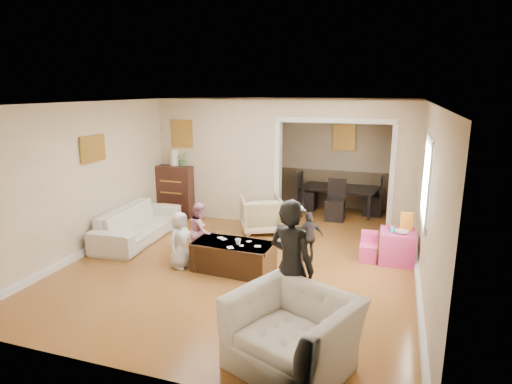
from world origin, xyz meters
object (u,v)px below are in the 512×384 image
(armchair_front, at_px, (292,333))
(play_table, at_px, (397,247))
(dresser, at_px, (176,190))
(armchair_back, at_px, (261,214))
(sofa, at_px, (138,224))
(adult_person, at_px, (291,267))
(child_toddler, at_px, (309,237))
(coffee_cup, at_px, (238,242))
(child_kneel_a, at_px, (180,240))
(dining_table, at_px, (339,199))
(cyan_cup, at_px, (392,229))
(child_kneel_b, at_px, (201,231))
(coffee_table, at_px, (233,257))
(table_lamp, at_px, (175,157))

(armchair_front, height_order, play_table, armchair_front)
(dresser, bearing_deg, armchair_back, -13.51)
(sofa, xyz_separation_m, play_table, (4.70, 0.38, -0.04))
(adult_person, bearing_deg, child_toddler, -62.25)
(coffee_cup, height_order, child_kneel_a, child_kneel_a)
(coffee_cup, distance_m, dining_table, 4.05)
(sofa, distance_m, child_kneel_a, 1.70)
(cyan_cup, distance_m, child_kneel_a, 3.44)
(armchair_back, distance_m, adult_person, 3.67)
(cyan_cup, xyz_separation_m, child_kneel_b, (-3.05, -0.82, -0.09))
(coffee_cup, height_order, dining_table, dining_table)
(play_table, bearing_deg, dining_table, 115.89)
(sofa, xyz_separation_m, cyan_cup, (4.60, 0.33, 0.27))
(sofa, distance_m, play_table, 4.71)
(dresser, xyz_separation_m, child_toddler, (3.38, -1.72, -0.15))
(armchair_back, xyz_separation_m, cyan_cup, (2.51, -0.83, 0.22))
(sofa, relative_size, coffee_table, 1.71)
(armchair_front, height_order, child_toddler, child_toddler)
(coffee_cup, bearing_deg, cyan_cup, 27.47)
(dresser, bearing_deg, child_toddler, -26.94)
(armchair_front, height_order, dining_table, armchair_front)
(sofa, distance_m, child_toddler, 3.30)
(sofa, height_order, child_kneel_a, child_kneel_a)
(dining_table, distance_m, child_kneel_b, 4.01)
(child_kneel_a, bearing_deg, dining_table, -11.67)
(child_kneel_b, bearing_deg, coffee_cup, -128.94)
(coffee_cup, bearing_deg, armchair_front, -56.21)
(play_table, bearing_deg, coffee_table, -154.48)
(armchair_front, height_order, child_kneel_a, child_kneel_a)
(armchair_back, relative_size, play_table, 1.41)
(cyan_cup, distance_m, child_kneel_b, 3.16)
(armchair_back, xyz_separation_m, dresser, (-2.17, 0.52, 0.21))
(table_lamp, bearing_deg, child_kneel_a, -60.51)
(dining_table, relative_size, child_toddler, 2.01)
(coffee_table, distance_m, play_table, 2.71)
(table_lamp, xyz_separation_m, dining_table, (3.47, 1.39, -1.03))
(armchair_back, relative_size, dresser, 0.69)
(coffee_cup, bearing_deg, dining_table, 75.13)
(coffee_table, bearing_deg, table_lamp, 133.36)
(table_lamp, height_order, play_table, table_lamp)
(adult_person, bearing_deg, child_kneel_a, -8.54)
(coffee_table, xyz_separation_m, coffee_cup, (0.10, -0.05, 0.28))
(child_kneel_a, bearing_deg, play_table, -53.52)
(armchair_front, xyz_separation_m, coffee_table, (-1.45, 2.06, -0.15))
(sofa, distance_m, dining_table, 4.57)
(dresser, xyz_separation_m, coffee_table, (2.33, -2.47, -0.34))
(armchair_back, xyz_separation_m, coffee_cup, (0.26, -2.00, 0.15))
(armchair_back, bearing_deg, play_table, 137.04)
(armchair_front, distance_m, child_toddler, 2.84)
(play_table, xyz_separation_m, dining_table, (-1.31, 2.69, 0.03))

